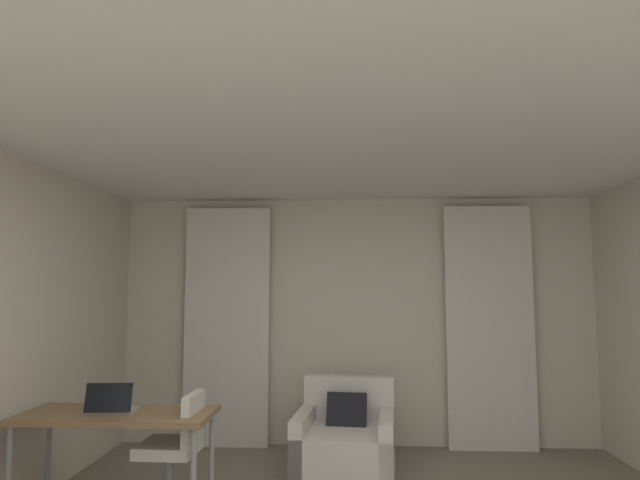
{
  "coord_description": "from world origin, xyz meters",
  "views": [
    {
      "loc": [
        -0.13,
        -2.67,
        1.61
      ],
      "look_at": [
        -0.31,
        1.31,
        2.0
      ],
      "focal_mm": 29.45,
      "sensor_mm": 36.0,
      "label": 1
    }
  ],
  "objects_px": {
    "armchair": "(346,443)",
    "desk": "(117,422)",
    "laptop": "(112,406)",
    "desk_chair": "(174,463)"
  },
  "relations": [
    {
      "from": "armchair",
      "to": "desk",
      "type": "xyz_separation_m",
      "value": [
        -1.63,
        -1.04,
        0.41
      ]
    },
    {
      "from": "laptop",
      "to": "armchair",
      "type": "bearing_deg",
      "value": 32.3
    },
    {
      "from": "desk_chair",
      "to": "laptop",
      "type": "xyz_separation_m",
      "value": [
        -0.45,
        -0.05,
        0.4
      ]
    },
    {
      "from": "desk",
      "to": "armchair",
      "type": "bearing_deg",
      "value": 32.48
    },
    {
      "from": "armchair",
      "to": "desk_chair",
      "type": "relative_size",
      "value": 1.08
    },
    {
      "from": "desk",
      "to": "desk_chair",
      "type": "relative_size",
      "value": 1.54
    },
    {
      "from": "laptop",
      "to": "desk",
      "type": "bearing_deg",
      "value": 23.45
    },
    {
      "from": "desk",
      "to": "desk_chair",
      "type": "distance_m",
      "value": 0.5
    },
    {
      "from": "armchair",
      "to": "desk",
      "type": "bearing_deg",
      "value": -147.52
    },
    {
      "from": "armchair",
      "to": "desk",
      "type": "distance_m",
      "value": 1.98
    }
  ]
}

